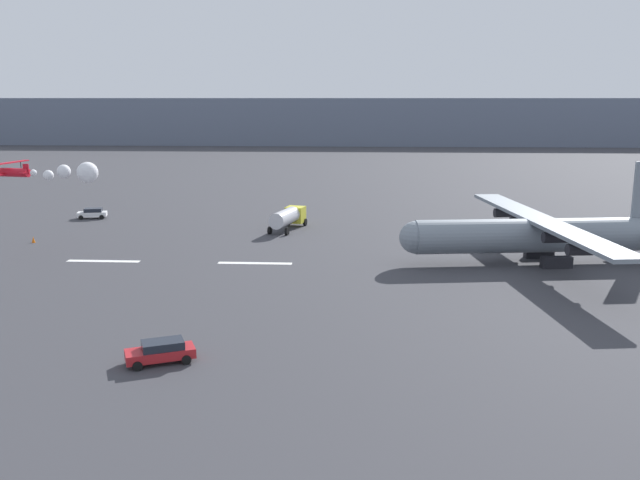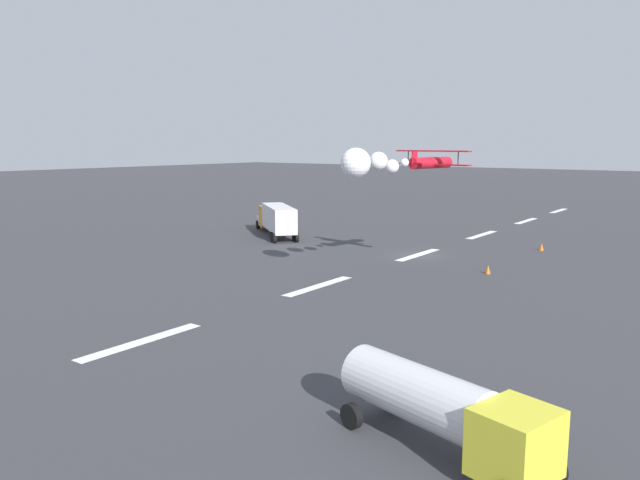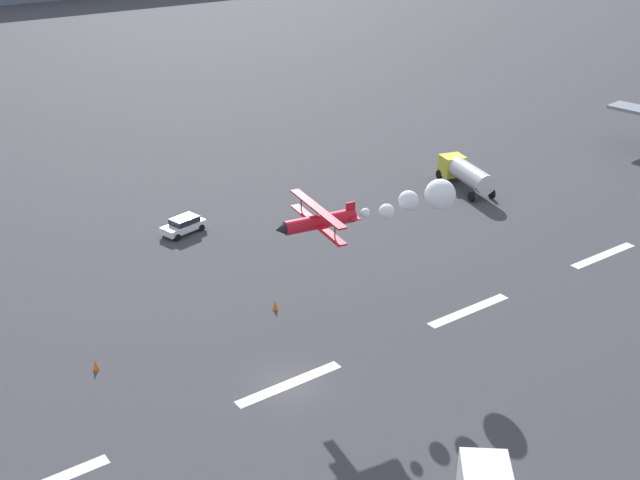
% 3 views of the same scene
% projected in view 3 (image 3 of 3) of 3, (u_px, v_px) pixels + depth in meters
% --- Properties ---
extents(ground_plane, '(440.00, 440.00, 0.00)m').
position_uv_depth(ground_plane, '(290.00, 384.00, 52.51)').
color(ground_plane, '#38383D').
rests_on(ground_plane, ground).
extents(runway_stripe_3, '(8.00, 0.90, 0.01)m').
position_uv_depth(runway_stripe_3, '(290.00, 384.00, 52.51)').
color(runway_stripe_3, white).
rests_on(runway_stripe_3, ground).
extents(runway_stripe_4, '(8.00, 0.90, 0.01)m').
position_uv_depth(runway_stripe_4, '(469.00, 310.00, 61.25)').
color(runway_stripe_4, white).
rests_on(runway_stripe_4, ground).
extents(runway_stripe_5, '(8.00, 0.90, 0.01)m').
position_uv_depth(runway_stripe_5, '(603.00, 255.00, 69.99)').
color(runway_stripe_5, white).
rests_on(runway_stripe_5, ground).
extents(stunt_biplane_red, '(14.20, 7.47, 2.29)m').
position_uv_depth(stunt_biplane_red, '(398.00, 204.00, 56.26)').
color(stunt_biplane_red, red).
extents(fuel_tanker_truck, '(4.71, 8.63, 2.90)m').
position_uv_depth(fuel_tanker_truck, '(466.00, 173.00, 84.02)').
color(fuel_tanker_truck, yellow).
rests_on(fuel_tanker_truck, ground).
extents(airport_staff_sedan, '(4.44, 2.77, 1.52)m').
position_uv_depth(airport_staff_sedan, '(184.00, 225.00, 74.01)').
color(airport_staff_sedan, white).
rests_on(airport_staff_sedan, ground).
extents(traffic_cone_near, '(0.44, 0.44, 0.75)m').
position_uv_depth(traffic_cone_near, '(96.00, 365.00, 53.88)').
color(traffic_cone_near, orange).
rests_on(traffic_cone_near, ground).
extents(traffic_cone_far, '(0.44, 0.44, 0.75)m').
position_uv_depth(traffic_cone_far, '(275.00, 305.00, 61.28)').
color(traffic_cone_far, orange).
rests_on(traffic_cone_far, ground).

